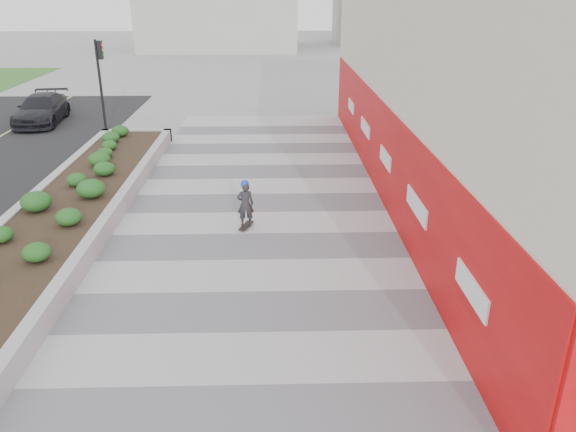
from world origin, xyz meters
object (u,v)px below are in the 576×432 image
object	(u,v)px
traffic_signal_near	(101,73)
car_dark	(41,109)
skateboarder	(245,204)
planter	(69,206)

from	to	relation	value
traffic_signal_near	car_dark	world-z (taller)	traffic_signal_near
traffic_signal_near	skateboarder	distance (m)	13.38
planter	skateboarder	world-z (taller)	skateboarder
traffic_signal_near	car_dark	size ratio (longest dim) A/B	0.88
skateboarder	car_dark	bearing A→B (deg)	147.96
planter	car_dark	world-z (taller)	car_dark
traffic_signal_near	planter	bearing A→B (deg)	-80.65
skateboarder	car_dark	xyz separation A→B (m)	(-10.72, 13.42, -0.04)
planter	traffic_signal_near	distance (m)	10.90
planter	skateboarder	bearing A→B (deg)	-8.35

